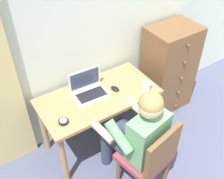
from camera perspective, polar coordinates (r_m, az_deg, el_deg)
name	(u,v)px	position (r m, az deg, el deg)	size (l,w,h in m)	color
wall_back	(121,18)	(2.89, 1.89, 14.84)	(4.80, 0.05, 2.50)	silver
desk	(98,103)	(2.76, -2.87, -2.87)	(1.20, 0.61, 0.71)	#9E754C
dresser	(168,69)	(3.37, 11.80, 4.30)	(0.58, 0.45, 1.11)	brown
chair	(150,157)	(2.50, 8.13, -13.92)	(0.49, 0.47, 0.87)	brown
person_seated	(137,132)	(2.42, 5.25, -8.93)	(0.60, 0.64, 1.19)	#33384C
laptop	(89,89)	(2.69, -4.92, 0.07)	(0.35, 0.27, 0.24)	silver
computer_mouse	(115,89)	(2.74, 0.63, 0.19)	(0.06, 0.10, 0.03)	black
desk_clock	(64,122)	(2.45, -10.21, -6.67)	(0.09, 0.09, 0.03)	black
coffee_mug	(147,86)	(2.74, 7.32, 0.65)	(0.12, 0.08, 0.09)	silver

